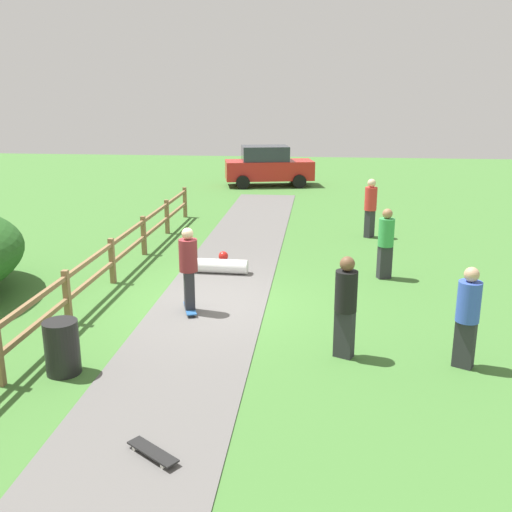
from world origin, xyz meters
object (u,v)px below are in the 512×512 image
Objects in this scene: skater_fallen at (217,265)px; parked_car_red at (268,166)px; skateboard_loose at (153,452)px; bystander_green at (386,240)px; skater_riding at (188,266)px; bystander_blue at (468,313)px; bystander_black at (346,302)px; bystander_red at (370,205)px; trash_bin at (62,347)px.

parked_car_red is (0.01, 14.35, 0.76)m from skater_fallen.
skateboard_loose is 8.67m from bystander_green.
skater_riding is 1.03× the size of bystander_green.
bystander_blue is (4.45, 3.05, 0.87)m from skateboard_loose.
skater_fallen is at bearing 123.51° from bystander_black.
bystander_black is at bearing 174.90° from bystander_blue.
skater_riding is 5.45m from bystander_blue.
skater_riding is 2.92m from skater_fallen.
bystander_red is at bearing -67.80° from parked_car_red.
skater_fallen is 14.37m from parked_car_red.
bystander_blue is 9.07m from bystander_red.
trash_bin reaches higher than skateboard_loose.
skater_riding reaches higher than bystander_green.
skater_riding is at bearing -90.29° from parked_car_red.
bystander_blue is at bearing -43.58° from skater_fallen.
bystander_black is (2.48, 3.23, 0.92)m from skateboard_loose.
bystander_green is 4.25m from bystander_red.
parked_car_red is (1.55, 20.06, 0.51)m from trash_bin.
skater_fallen is at bearing 136.42° from bystander_blue.
trash_bin reaches higher than skater_fallen.
skater_riding is 0.99× the size of bystander_black.
bystander_green is (3.62, 7.83, 0.87)m from skateboard_loose.
skater_riding is 3.59m from bystander_black.
trash_bin is 0.56× the size of skater_fallen.
skater_fallen is at bearing -179.84° from bystander_green.
skater_fallen reaches higher than skateboard_loose.
skater_fallen is at bearing -90.06° from parked_car_red.
bystander_blue is at bearing -5.10° from bystander_black.
bystander_black is (-1.14, -4.60, 0.04)m from bystander_green.
parked_car_red reaches higher than skater_fallen.
trash_bin is 2.99m from skateboard_loose.
skateboard_loose is (2.09, -2.11, -0.36)m from trash_bin.
trash_bin is 0.20× the size of parked_car_red.
skater_fallen is at bearing 88.49° from skater_riding.
bystander_green reaches higher than skater_fallen.
skater_riding and bystander_black have the same top height.
skateboard_loose is 12.63m from bystander_red.
bystander_red is (-0.88, 9.03, 0.07)m from bystander_blue.
parked_car_red reaches higher than skater_riding.
bystander_red is (1.09, 8.85, 0.02)m from bystander_black.
bystander_black reaches higher than skateboard_loose.
skater_riding is at bearing -146.47° from bystander_green.
skater_riding reaches higher than skateboard_loose.
skateboard_loose is 5.47m from bystander_blue.
bystander_red reaches higher than skater_riding.
bystander_green is (5.71, 5.72, 0.51)m from trash_bin.
bystander_green is at bearing 0.16° from skater_fallen.
bystander_blue reaches higher than skateboard_loose.
bystander_green is at bearing -73.81° from parked_car_red.
bystander_green is 0.39× the size of parked_car_red.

